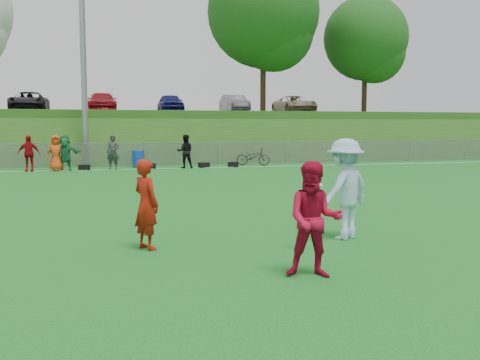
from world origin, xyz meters
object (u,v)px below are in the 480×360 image
object	(u,v)px
player_red_left	(146,204)
recycling_bin	(138,159)
player_blue	(345,189)
player_red_center	(314,220)
frisbee	(314,185)
bicycle	(253,157)

from	to	relation	value
player_red_left	recycling_bin	bearing A→B (deg)	-34.39
player_red_left	player_blue	bearing A→B (deg)	-122.33
recycling_bin	player_red_center	bearing A→B (deg)	-87.40
player_red_left	recycling_bin	world-z (taller)	player_red_left
frisbee	recycling_bin	xyz separation A→B (m)	(-1.56, 19.37, -0.70)
frisbee	recycling_bin	bearing A→B (deg)	94.60
player_blue	player_red_center	bearing A→B (deg)	26.77
frisbee	bicycle	world-z (taller)	frisbee
frisbee	player_blue	bearing A→B (deg)	39.35
player_blue	recycling_bin	bearing A→B (deg)	-110.74
player_red_center	frisbee	distance (m)	1.62
frisbee	player_red_center	bearing A→B (deg)	-112.65
recycling_bin	bicycle	world-z (taller)	bicycle
player_red_center	player_blue	world-z (taller)	player_blue
player_red_left	player_red_center	distance (m)	3.18
player_blue	frisbee	size ratio (longest dim) A/B	6.72
player_red_left	bicycle	xyz separation A→B (m)	(7.32, 18.38, -0.32)
player_red_center	player_red_left	bearing A→B (deg)	153.31
recycling_bin	player_red_left	bearing A→B (deg)	-93.71
recycling_bin	bicycle	xyz separation A→B (m)	(6.12, -0.10, 0.03)
player_red_left	player_red_center	size ratio (longest dim) A/B	0.96
player_red_center	player_blue	size ratio (longest dim) A/B	0.87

